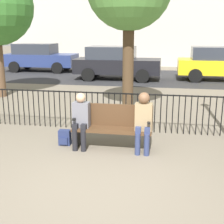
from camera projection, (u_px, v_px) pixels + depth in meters
ground_plane at (94, 187)px, 4.94m from camera, size 80.00×80.00×0.00m
park_bench at (113, 125)px, 6.48m from camera, size 1.64×0.45×0.92m
seated_person_0 at (81, 118)px, 6.43m from camera, size 0.34×0.39×1.18m
seated_person_1 at (143, 119)px, 6.20m from camera, size 0.34×0.39×1.23m
backpack at (65, 138)px, 6.73m from camera, size 0.25×0.20×0.33m
fence_railing at (120, 108)px, 7.59m from camera, size 9.01×0.03×0.95m
street_surface at (146, 77)px, 16.36m from camera, size 24.00×6.00×0.01m
parked_car_0 at (116, 62)px, 15.45m from camera, size 4.20×1.94×1.62m
parked_car_1 at (220, 63)px, 15.11m from camera, size 4.20×1.94×1.62m
parked_car_2 at (39, 57)px, 18.52m from camera, size 4.20×1.94×1.62m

